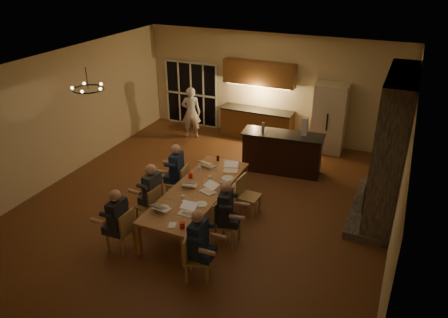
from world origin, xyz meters
TOP-DOWN VIEW (x-y plane):
  - floor at (0.00, 0.00)m, footprint 9.00×9.00m
  - back_wall at (0.00, 4.52)m, footprint 8.00×0.04m
  - left_wall at (-4.02, 0.00)m, footprint 0.04×9.00m
  - right_wall at (4.02, 0.00)m, footprint 0.04×9.00m
  - ceiling at (0.00, 0.00)m, footprint 8.00×9.00m
  - french_doors at (-2.70, 4.47)m, footprint 1.86×0.08m
  - fireplace at (3.70, 1.20)m, footprint 0.58×2.50m
  - kitchenette at (-0.30, 4.20)m, footprint 2.24×0.68m
  - refrigerator at (1.90, 4.15)m, footprint 0.90×0.68m
  - dining_table at (0.10, -0.65)m, footprint 1.10×3.23m
  - bar_island at (1.07, 2.31)m, footprint 2.15×0.89m
  - chair_left_near at (-0.82, -2.19)m, footprint 0.45×0.45m
  - chair_left_mid at (-0.83, -1.17)m, footprint 0.48×0.48m
  - chair_left_far at (-0.73, -0.07)m, footprint 0.48×0.48m
  - chair_right_near at (0.94, -2.33)m, footprint 0.55×0.55m
  - chair_right_mid at (0.99, -1.12)m, footprint 0.46×0.46m
  - chair_right_far at (1.02, 0.03)m, footprint 0.47×0.47m
  - person_left_near at (-0.77, -2.26)m, footprint 0.61×0.61m
  - person_right_near at (0.93, -2.28)m, footprint 0.61×0.61m
  - person_left_mid at (-0.74, -1.10)m, footprint 0.65×0.65m
  - person_right_mid at (0.96, -1.16)m, footprint 0.70×0.70m
  - person_left_far at (-0.77, -0.01)m, footprint 0.69×0.69m
  - standing_person at (-2.21, 3.48)m, footprint 0.69×0.57m
  - chandelier at (-2.23, -0.93)m, footprint 0.66×0.66m
  - laptop_a at (-0.19, -1.62)m, footprint 0.35×0.32m
  - laptop_b at (0.33, -1.57)m, footprint 0.32×0.28m
  - laptop_c at (-0.15, -0.54)m, footprint 0.37×0.34m
  - laptop_d at (0.33, -0.65)m, footprint 0.40×0.38m
  - laptop_e at (-0.18, 0.46)m, footprint 0.39×0.36m
  - laptop_f at (0.40, 0.43)m, footprint 0.38×0.36m
  - mug_front at (0.02, -1.13)m, footprint 0.07×0.07m
  - mug_mid at (0.15, -0.16)m, footprint 0.07×0.07m
  - mug_back at (-0.27, 0.17)m, footprint 0.08×0.08m
  - redcup_near at (0.48, -2.02)m, footprint 0.10×0.10m
  - redcup_mid at (-0.29, -0.25)m, footprint 0.09×0.09m
  - can_silver at (0.13, -1.34)m, footprint 0.07×0.07m
  - can_cola at (-0.09, 0.81)m, footprint 0.07×0.07m
  - can_right at (0.50, -0.33)m, footprint 0.06×0.06m
  - plate_near at (0.43, -1.16)m, footprint 0.24×0.24m
  - plate_left at (-0.19, -1.58)m, footprint 0.22×0.22m
  - plate_far at (0.48, 0.05)m, footprint 0.27×0.27m
  - notepad at (0.26, -2.03)m, footprint 0.19×0.23m
  - bar_bottle at (0.54, 2.25)m, footprint 0.08×0.08m
  - bar_blender at (1.58, 2.43)m, footprint 0.16×0.16m

SIDE VIEW (x-z plane):
  - floor at x=0.00m, z-range 0.00..0.00m
  - dining_table at x=0.10m, z-range 0.00..0.75m
  - chair_left_near at x=-0.82m, z-range 0.00..0.89m
  - chair_left_mid at x=-0.83m, z-range 0.00..0.89m
  - chair_left_far at x=-0.73m, z-range 0.00..0.89m
  - chair_right_near at x=0.94m, z-range 0.00..0.89m
  - chair_right_mid at x=0.99m, z-range 0.00..0.89m
  - chair_right_far at x=1.02m, z-range 0.00..0.89m
  - bar_island at x=1.07m, z-range 0.00..1.08m
  - person_left_near at x=-0.77m, z-range 0.00..1.38m
  - person_right_near at x=0.93m, z-range 0.00..1.38m
  - person_left_mid at x=-0.74m, z-range 0.00..1.38m
  - person_right_mid at x=0.96m, z-range 0.00..1.38m
  - person_left_far at x=-0.77m, z-range 0.00..1.38m
  - notepad at x=0.26m, z-range 0.75..0.76m
  - plate_near at x=0.43m, z-range 0.75..0.77m
  - plate_left at x=-0.19m, z-range 0.75..0.77m
  - plate_far at x=0.48m, z-range 0.75..0.77m
  - mug_front at x=0.02m, z-range 0.75..0.85m
  - mug_mid at x=0.15m, z-range 0.75..0.85m
  - mug_back at x=-0.27m, z-range 0.75..0.85m
  - standing_person at x=-2.21m, z-range 0.00..1.61m
  - redcup_near at x=0.48m, z-range 0.75..0.87m
  - redcup_mid at x=-0.29m, z-range 0.75..0.87m
  - can_silver at x=0.13m, z-range 0.75..0.87m
  - can_cola at x=-0.09m, z-range 0.75..0.87m
  - can_right at x=0.50m, z-range 0.75..0.87m
  - laptop_a at x=-0.19m, z-range 0.75..0.98m
  - laptop_b at x=0.33m, z-range 0.75..0.98m
  - laptop_c at x=-0.15m, z-range 0.75..0.98m
  - laptop_d at x=0.33m, z-range 0.75..0.98m
  - laptop_e at x=-0.18m, z-range 0.75..0.98m
  - laptop_f at x=0.40m, z-range 0.75..0.98m
  - refrigerator at x=1.90m, z-range 0.00..2.00m
  - french_doors at x=-2.70m, z-range 0.00..2.10m
  - kitchenette at x=-0.30m, z-range 0.00..2.40m
  - bar_bottle at x=0.54m, z-range 1.08..1.32m
  - bar_blender at x=1.58m, z-range 1.08..1.54m
  - back_wall at x=0.00m, z-range 0.00..3.20m
  - left_wall at x=-4.02m, z-range 0.00..3.20m
  - right_wall at x=4.02m, z-range 0.00..3.20m
  - fireplace at x=3.70m, z-range 0.00..3.20m
  - chandelier at x=-2.23m, z-range 2.73..2.77m
  - ceiling at x=0.00m, z-range 3.20..3.24m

